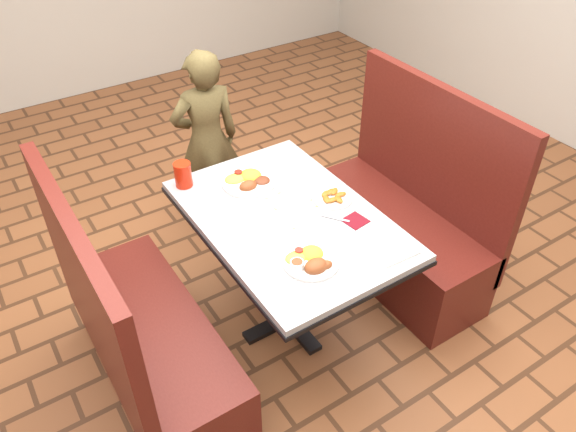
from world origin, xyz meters
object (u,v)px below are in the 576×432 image
at_px(booth_bench_right, 401,226).
at_px(near_dinner_plate, 310,259).
at_px(plantain_plate, 332,197).
at_px(red_tumbler, 183,175).
at_px(dining_table, 288,231).
at_px(diner_person, 207,141).
at_px(booth_bench_left, 146,343).
at_px(far_dinner_plate, 248,179).

distance_m(booth_bench_right, near_dinner_plate, 1.06).
relative_size(booth_bench_right, near_dinner_plate, 4.72).
height_order(plantain_plate, red_tumbler, red_tumbler).
bearing_deg(red_tumbler, dining_table, -58.75).
bearing_deg(near_dinner_plate, plantain_plate, 42.10).
bearing_deg(red_tumbler, near_dinner_plate, -76.09).
relative_size(diner_person, near_dinner_plate, 4.73).
xyz_separation_m(booth_bench_left, diner_person, (0.89, 1.09, 0.27)).
bearing_deg(dining_table, booth_bench_right, 0.00).
relative_size(booth_bench_right, far_dinner_plate, 4.22).
distance_m(dining_table, red_tumbler, 0.62).
distance_m(near_dinner_plate, plantain_plate, 0.49).
xyz_separation_m(diner_person, plantain_plate, (0.17, -1.10, 0.16)).
bearing_deg(diner_person, red_tumbler, 62.18).
xyz_separation_m(booth_bench_right, plantain_plate, (-0.54, -0.01, 0.43)).
relative_size(booth_bench_left, red_tumbler, 8.98).
height_order(dining_table, diner_person, diner_person).
xyz_separation_m(booth_bench_left, near_dinner_plate, (0.70, -0.33, 0.45)).
height_order(far_dinner_plate, red_tumbler, red_tumbler).
xyz_separation_m(dining_table, diner_person, (0.09, 1.09, -0.05)).
xyz_separation_m(near_dinner_plate, far_dinner_plate, (0.08, 0.69, -0.00)).
xyz_separation_m(diner_person, far_dinner_plate, (-0.11, -0.74, 0.18)).
xyz_separation_m(booth_bench_left, far_dinner_plate, (0.78, 0.35, 0.45)).
xyz_separation_m(near_dinner_plate, red_tumbler, (-0.21, 0.85, 0.04)).
bearing_deg(booth_bench_left, diner_person, 50.79).
xyz_separation_m(booth_bench_right, far_dinner_plate, (-0.82, 0.35, 0.45)).
height_order(booth_bench_left, diner_person, diner_person).
relative_size(dining_table, near_dinner_plate, 4.77).
height_order(diner_person, far_dinner_plate, diner_person).
bearing_deg(plantain_plate, dining_table, 178.43).
bearing_deg(red_tumbler, far_dinner_plate, -29.04).
height_order(near_dinner_plate, red_tumbler, red_tumbler).
relative_size(dining_table, far_dinner_plate, 4.26).
distance_m(booth_bench_left, far_dinner_plate, 0.96).
bearing_deg(plantain_plate, booth_bench_left, 179.61).
distance_m(booth_bench_left, near_dinner_plate, 0.89).
height_order(booth_bench_left, near_dinner_plate, booth_bench_left).
relative_size(near_dinner_plate, plantain_plate, 1.27).
xyz_separation_m(near_dinner_plate, plantain_plate, (0.36, 0.33, -0.02)).
xyz_separation_m(dining_table, booth_bench_right, (0.80, 0.00, -0.32)).
height_order(dining_table, booth_bench_right, booth_bench_right).
bearing_deg(plantain_plate, near_dinner_plate, -137.90).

